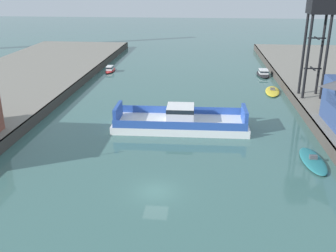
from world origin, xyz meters
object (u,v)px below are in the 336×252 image
Objects in this scene: chain_ferry at (180,121)px; crane_tower at (320,12)px; moored_boat_near_left at (272,91)px; moored_boat_near_right at (110,69)px; moored_boat_mid_right at (313,161)px; moored_boat_mid_left at (263,73)px.

chain_ferry is 29.13m from crane_tower.
crane_tower is (4.88, -7.59, 15.34)m from moored_boat_near_left.
moored_boat_near_right is 0.80× the size of moored_boat_mid_right.
crane_tower reaches higher than chain_ferry.
moored_boat_mid_right is at bearing -90.36° from moored_boat_near_left.
crane_tower is (4.75, -21.70, 15.00)m from moored_boat_mid_left.
chain_ferry is 2.61× the size of moored_boat_mid_left.
moored_boat_mid_right is (-0.31, -44.99, -0.33)m from moored_boat_mid_left.
moored_boat_near_right is at bearing 157.03° from moored_boat_near_left.
crane_tower reaches higher than moored_boat_near_right.
moored_boat_near_right is (-35.54, 15.07, 0.31)m from moored_boat_near_left.
moored_boat_near_right is (-18.98, 36.02, -0.52)m from chain_ferry.
moored_boat_near_left is at bearing 89.64° from moored_boat_mid_right.
moored_boat_near_left is 30.89m from moored_boat_mid_right.
moored_boat_mid_left is 45.00m from moored_boat_mid_right.
chain_ferry is at bearing 148.74° from moored_boat_mid_right.
chain_ferry is 2.52× the size of moored_boat_mid_right.
chain_ferry is 40.71m from moored_boat_near_right.
crane_tower is at bearing -29.28° from moored_boat_near_right.
chain_ferry reaches higher than moored_boat_mid_right.
crane_tower is (21.44, 13.36, 14.51)m from chain_ferry.
moored_boat_near_left is 0.47× the size of crane_tower.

